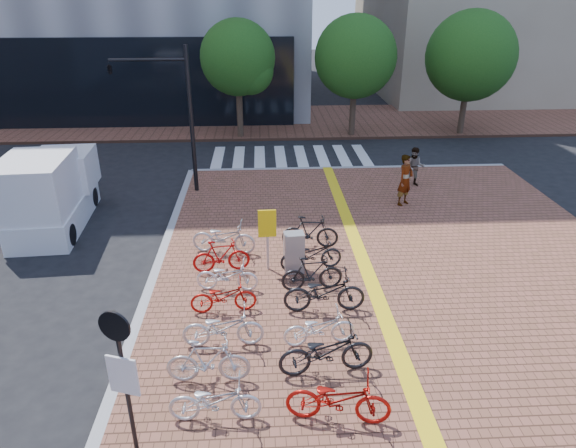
{
  "coord_description": "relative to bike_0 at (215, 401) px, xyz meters",
  "views": [
    {
      "loc": [
        -0.92,
        -9.59,
        7.48
      ],
      "look_at": [
        -0.2,
        3.68,
        1.3
      ],
      "focal_mm": 32.0,
      "sensor_mm": 36.0,
      "label": 1
    }
  ],
  "objects": [
    {
      "name": "ground",
      "position": [
        1.87,
        2.39,
        -0.6
      ],
      "size": [
        120.0,
        120.0,
        0.0
      ],
      "primitive_type": "plane",
      "color": "black",
      "rests_on": "ground"
    },
    {
      "name": "kerb_north",
      "position": [
        4.87,
        14.39,
        -0.52
      ],
      "size": [
        14.0,
        0.25,
        0.15
      ],
      "primitive_type": "cube",
      "color": "gray",
      "rests_on": "ground"
    },
    {
      "name": "far_sidewalk",
      "position": [
        1.87,
        23.39,
        -0.52
      ],
      "size": [
        70.0,
        8.0,
        0.15
      ],
      "primitive_type": "cube",
      "color": "brown",
      "rests_on": "ground"
    },
    {
      "name": "crosswalk",
      "position": [
        2.37,
        16.39,
        -0.59
      ],
      "size": [
        7.5,
        4.0,
        0.01
      ],
      "color": "silver",
      "rests_on": "ground"
    },
    {
      "name": "street_trees",
      "position": [
        6.92,
        19.85,
        3.5
      ],
      "size": [
        16.2,
        4.6,
        6.35
      ],
      "color": "#38281E",
      "rests_on": "far_sidewalk"
    },
    {
      "name": "bike_0",
      "position": [
        0.0,
        0.0,
        0.0
      ],
      "size": [
        1.72,
        0.63,
        0.9
      ],
      "primitive_type": "imported",
      "rotation": [
        0.0,
        0.0,
        1.55
      ],
      "color": "silver",
      "rests_on": "sidewalk"
    },
    {
      "name": "bike_1",
      "position": [
        -0.21,
        1.03,
        0.06
      ],
      "size": [
        1.71,
        0.52,
        1.02
      ],
      "primitive_type": "imported",
      "rotation": [
        0.0,
        0.0,
        1.55
      ],
      "color": "#B5B5BA",
      "rests_on": "sidewalk"
    },
    {
      "name": "bike_2",
      "position": [
        0.02,
        2.18,
        0.03
      ],
      "size": [
        1.81,
        0.66,
        0.95
      ],
      "primitive_type": "imported",
      "rotation": [
        0.0,
        0.0,
        1.58
      ],
      "color": "silver",
      "rests_on": "sidewalk"
    },
    {
      "name": "bike_3",
      "position": [
        -0.06,
        3.51,
        -0.02
      ],
      "size": [
        1.66,
        0.69,
        0.85
      ],
      "primitive_type": "imported",
      "rotation": [
        0.0,
        0.0,
        1.65
      ],
      "color": "#AB120C",
      "rests_on": "sidewalk"
    },
    {
      "name": "bike_4",
      "position": [
        -0.02,
        4.5,
        -0.02
      ],
      "size": [
        1.68,
        0.72,
        0.86
      ],
      "primitive_type": "imported",
      "rotation": [
        0.0,
        0.0,
        1.48
      ],
      "color": "white",
      "rests_on": "sidewalk"
    },
    {
      "name": "bike_5",
      "position": [
        -0.23,
        5.49,
        0.03
      ],
      "size": [
        1.64,
        0.63,
        0.96
      ],
      "primitive_type": "imported",
      "rotation": [
        0.0,
        0.0,
        1.69
      ],
      "color": "#AD0D0C",
      "rests_on": "sidewalk"
    },
    {
      "name": "bike_6",
      "position": [
        -0.23,
        6.62,
        0.05
      ],
      "size": [
        2.0,
        0.97,
        1.01
      ],
      "primitive_type": "imported",
      "rotation": [
        0.0,
        0.0,
        1.41
      ],
      "color": "#B6B5BA",
      "rests_on": "sidewalk"
    },
    {
      "name": "bike_7",
      "position": [
        2.25,
        -0.14,
        0.06
      ],
      "size": [
        2.01,
        0.98,
        1.01
      ],
      "primitive_type": "imported",
      "rotation": [
        0.0,
        0.0,
        1.41
      ],
      "color": "#A7110B",
      "rests_on": "sidewalk"
    },
    {
      "name": "bike_8",
      "position": [
        2.19,
        1.18,
        0.08
      ],
      "size": [
        2.07,
        0.93,
        1.05
      ],
      "primitive_type": "imported",
      "rotation": [
        0.0,
        0.0,
        1.69
      ],
      "color": "black",
      "rests_on": "sidewalk"
    },
    {
      "name": "bike_9",
      "position": [
        2.15,
        2.11,
        -0.02
      ],
      "size": [
        1.68,
        0.75,
        0.86
      ],
      "primitive_type": "imported",
      "rotation": [
        0.0,
        0.0,
        1.68
      ],
      "color": "silver",
      "rests_on": "sidewalk"
    },
    {
      "name": "bike_10",
      "position": [
        2.42,
        3.41,
        0.08
      ],
      "size": [
        2.01,
        0.71,
        1.05
      ],
      "primitive_type": "imported",
      "rotation": [
        0.0,
        0.0,
        1.57
      ],
      "color": "black",
      "rests_on": "sidewalk"
    },
    {
      "name": "bike_11",
      "position": [
        2.21,
        4.39,
        0.04
      ],
      "size": [
        1.67,
        0.62,
        0.98
      ],
      "primitive_type": "imported",
      "rotation": [
        0.0,
        0.0,
        1.67
      ],
      "color": "black",
      "rests_on": "sidewalk"
    },
    {
      "name": "bike_12",
      "position": [
        2.29,
        5.48,
        0.02
      ],
      "size": [
        1.85,
        0.89,
        0.93
      ],
      "primitive_type": "imported",
      "rotation": [
        0.0,
        0.0,
        1.73
      ],
      "color": "black",
      "rests_on": "sidewalk"
    },
    {
      "name": "bike_13",
      "position": [
        2.39,
        6.82,
        0.07
      ],
      "size": [
        1.76,
        0.64,
        1.04
      ],
      "primitive_type": "imported",
      "rotation": [
        0.0,
        0.0,
        1.48
      ],
      "color": "black",
      "rests_on": "sidewalk"
    },
    {
      "name": "pedestrian_a",
      "position": [
        6.15,
        10.06,
        0.49
      ],
      "size": [
        0.82,
        0.79,
        1.89
      ],
      "primitive_type": "imported",
      "rotation": [
        0.0,
        0.0,
        0.69
      ],
      "color": "gray",
      "rests_on": "sidewalk"
    },
    {
      "name": "pedestrian_b",
      "position": [
        7.06,
        11.98,
        0.34
      ],
      "size": [
        0.9,
        0.79,
        1.57
      ],
      "primitive_type": "imported",
      "rotation": [
        0.0,
        0.0,
        -0.3
      ],
      "color": "#48505B",
      "rests_on": "sidewalk"
    },
    {
      "name": "utility_box",
      "position": [
        1.8,
        5.38,
        0.15
      ],
      "size": [
        0.58,
        0.45,
        1.19
      ],
      "primitive_type": "cube",
      "rotation": [
        0.0,
        0.0,
        0.1
      ],
      "color": "#A9A9AD",
      "rests_on": "sidewalk"
    },
    {
      "name": "yellow_sign",
      "position": [
        1.07,
        5.52,
        0.83
      ],
      "size": [
        0.5,
        0.12,
        1.84
      ],
      "color": "#B7B7BC",
      "rests_on": "sidewalk"
    },
    {
      "name": "notice_sign",
      "position": [
        -1.34,
        -0.64,
        1.38
      ],
      "size": [
        0.52,
        0.21,
        2.91
      ],
      "color": "black",
      "rests_on": "sidewalk"
    },
    {
      "name": "traffic_light_pole",
      "position": [
        -2.89,
        11.94,
        3.32
      ],
      "size": [
        2.93,
        1.13,
        5.46
      ],
      "color": "black",
      "rests_on": "sidewalk"
    },
    {
      "name": "box_truck",
      "position": [
        -6.1,
        9.13,
        0.63
      ],
      "size": [
        2.25,
        4.65,
        2.62
      ],
      "color": "white",
      "rests_on": "ground"
    }
  ]
}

